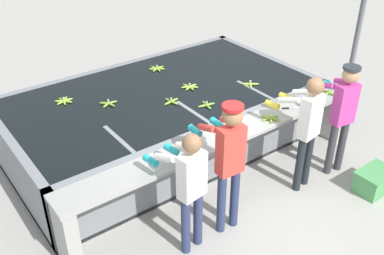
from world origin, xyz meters
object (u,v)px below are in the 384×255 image
(banana_bunch_ledge_0, at_px, (270,118))
(worker_3, at_px, (342,109))
(banana_bunch_floating_4, at_px, (207,105))
(banana_bunch_floating_5, at_px, (171,101))
(worker_1, at_px, (229,156))
(crate, at_px, (375,181))
(banana_bunch_floating_6, at_px, (190,87))
(worker_2, at_px, (307,124))
(banana_bunch_floating_1, at_px, (64,101))
(banana_bunch_ledge_1, at_px, (329,93))
(banana_bunch_floating_0, at_px, (108,103))
(knife_0, at_px, (290,108))
(banana_bunch_floating_3, at_px, (250,84))
(support_post_right, at_px, (359,28))
(worker_0, at_px, (190,183))
(banana_bunch_floating_2, at_px, (157,68))

(banana_bunch_ledge_0, bearing_deg, worker_3, -31.96)
(banana_bunch_floating_4, distance_m, banana_bunch_floating_5, 0.53)
(worker_1, xyz_separation_m, banana_bunch_floating_4, (0.73, 1.34, -0.15))
(worker_3, height_order, crate, worker_3)
(banana_bunch_floating_6, height_order, banana_bunch_ledge_0, banana_bunch_ledge_0)
(crate, bearing_deg, worker_1, 161.78)
(worker_2, height_order, worker_3, worker_2)
(banana_bunch_ledge_0, bearing_deg, worker_2, -70.49)
(banana_bunch_floating_1, bearing_deg, worker_2, -49.96)
(worker_3, xyz_separation_m, banana_bunch_ledge_1, (0.43, 0.56, -0.09))
(banana_bunch_floating_0, xyz_separation_m, knife_0, (2.05, -1.70, -0.01))
(banana_bunch_floating_3, relative_size, banana_bunch_floating_5, 0.86)
(banana_bunch_floating_3, relative_size, banana_bunch_ledge_0, 0.86)
(banana_bunch_ledge_0, relative_size, knife_0, 0.91)
(knife_0, xyz_separation_m, support_post_right, (2.01, 0.44, 0.67))
(banana_bunch_floating_1, bearing_deg, banana_bunch_floating_6, -22.15)
(banana_bunch_floating_1, xyz_separation_m, banana_bunch_floating_6, (1.79, -0.73, 0.00))
(banana_bunch_floating_6, height_order, banana_bunch_ledge_1, banana_bunch_ledge_1)
(banana_bunch_floating_0, relative_size, banana_bunch_floating_1, 0.98)
(worker_0, xyz_separation_m, crate, (2.70, -0.70, -0.78))
(worker_0, relative_size, worker_2, 0.94)
(banana_bunch_floating_5, bearing_deg, worker_3, -46.53)
(banana_bunch_floating_2, bearing_deg, banana_bunch_floating_6, -88.30)
(worker_1, bearing_deg, banana_bunch_ledge_1, 12.11)
(worker_2, distance_m, banana_bunch_floating_1, 3.53)
(banana_bunch_floating_3, bearing_deg, worker_1, -139.49)
(banana_bunch_floating_5, bearing_deg, banana_bunch_ledge_1, -29.87)
(banana_bunch_floating_3, height_order, banana_bunch_floating_5, same)
(banana_bunch_floating_4, xyz_separation_m, knife_0, (0.92, -0.79, -0.01))
(banana_bunch_floating_2, relative_size, banana_bunch_floating_4, 1.00)
(banana_bunch_floating_0, bearing_deg, banana_bunch_ledge_0, -47.42)
(banana_bunch_floating_4, distance_m, knife_0, 1.21)
(banana_bunch_ledge_0, relative_size, support_post_right, 0.09)
(banana_bunch_floating_3, relative_size, support_post_right, 0.08)
(banana_bunch_floating_3, xyz_separation_m, knife_0, (-0.08, -0.93, -0.01))
(worker_1, height_order, banana_bunch_ledge_1, worker_1)
(banana_bunch_floating_4, relative_size, knife_0, 0.90)
(banana_bunch_ledge_1, distance_m, crate, 1.50)
(banana_bunch_floating_1, distance_m, banana_bunch_floating_2, 1.77)
(banana_bunch_floating_1, xyz_separation_m, knife_0, (2.54, -2.16, -0.01))
(banana_bunch_floating_6, distance_m, crate, 3.05)
(worker_2, relative_size, crate, 3.08)
(worker_0, bearing_deg, banana_bunch_floating_4, 46.04)
(banana_bunch_floating_2, bearing_deg, banana_bunch_floating_5, -112.97)
(banana_bunch_floating_1, distance_m, knife_0, 3.34)
(worker_2, relative_size, banana_bunch_ledge_1, 6.03)
(worker_3, xyz_separation_m, banana_bunch_floating_6, (-1.16, 2.01, -0.10))
(banana_bunch_floating_6, bearing_deg, banana_bunch_ledge_0, -78.34)
(banana_bunch_floating_3, xyz_separation_m, banana_bunch_floating_5, (-1.35, 0.26, 0.00))
(banana_bunch_floating_1, xyz_separation_m, support_post_right, (4.55, -1.72, 0.67))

